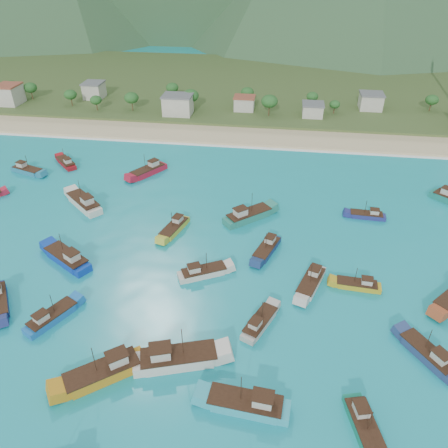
# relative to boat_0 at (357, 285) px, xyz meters

# --- Properties ---
(ground) EXTENTS (600.00, 600.00, 0.00)m
(ground) POSITION_rel_boat_0_xyz_m (-30.80, -3.42, -0.55)
(ground) COLOR #0B6B80
(ground) RESTS_ON ground
(beach) EXTENTS (400.00, 18.00, 1.20)m
(beach) POSITION_rel_boat_0_xyz_m (-30.80, 75.58, -0.55)
(beach) COLOR beige
(beach) RESTS_ON ground
(land) EXTENTS (400.00, 110.00, 2.40)m
(land) POSITION_rel_boat_0_xyz_m (-30.80, 136.58, -0.55)
(land) COLOR #385123
(land) RESTS_ON ground
(surf_line) EXTENTS (400.00, 2.50, 0.08)m
(surf_line) POSITION_rel_boat_0_xyz_m (-30.80, 66.08, -0.55)
(surf_line) COLOR white
(surf_line) RESTS_ON ground
(village) EXTENTS (210.21, 26.65, 7.21)m
(village) POSITION_rel_boat_0_xyz_m (-29.83, 96.43, 4.09)
(village) COLOR beige
(village) RESTS_ON ground
(vegetation) EXTENTS (278.34, 25.48, 8.25)m
(vegetation) POSITION_rel_boat_0_xyz_m (-39.20, 98.92, 4.55)
(vegetation) COLOR #235623
(vegetation) RESTS_ON ground
(boat_0) EXTENTS (8.97, 3.30, 5.19)m
(boat_0) POSITION_rel_boat_0_xyz_m (0.00, 0.00, 0.00)
(boat_0) COLOR #B9981C
(boat_0) RESTS_ON ground
(boat_2) EXTENTS (6.41, 9.75, 5.58)m
(boat_2) POSITION_rel_boat_0_xyz_m (-18.56, -12.91, 0.07)
(boat_2) COLOR #A7A299
(boat_2) RESTS_ON ground
(boat_3) EXTENTS (10.37, 7.28, 5.98)m
(boat_3) POSITION_rel_boat_0_xyz_m (-31.06, -0.51, 0.14)
(boat_3) COLOR beige
(boat_3) RESTS_ON ground
(boat_4) EXTENTS (7.43, 10.29, 5.96)m
(boat_4) POSITION_rel_boat_0_xyz_m (-56.05, -16.67, 0.14)
(boat_4) COLOR #175FAE
(boat_4) RESTS_ON ground
(boat_5) EXTENTS (6.19, 10.50, 5.96)m
(boat_5) POSITION_rel_boat_0_xyz_m (-18.53, 9.28, 0.14)
(boat_5) COLOR navy
(boat_5) RESTS_ON ground
(boat_8) EXTENTS (8.90, 8.85, 5.73)m
(boat_8) POSITION_rel_boat_0_xyz_m (-81.59, 44.95, 0.10)
(boat_8) COLOR maroon
(boat_8) RESTS_ON ground
(boat_10) EXTENTS (12.58, 9.81, 7.41)m
(boat_10) POSITION_rel_boat_0_xyz_m (-60.56, -0.22, 0.40)
(boat_10) COLOR #0E35A2
(boat_10) RESTS_ON ground
(boat_12) EXTENTS (8.68, 10.48, 6.27)m
(boat_12) POSITION_rel_boat_0_xyz_m (9.50, -16.30, 0.20)
(boat_12) COLOR navy
(boat_12) RESTS_ON ground
(boat_13) EXTENTS (5.43, 10.50, 5.95)m
(boat_13) POSITION_rel_boat_0_xyz_m (-2.57, -30.81, 0.14)
(boat_13) COLOR #11795C
(boat_13) RESTS_ON ground
(boat_15) EXTENTS (12.08, 11.16, 7.52)m
(boat_15) POSITION_rel_boat_0_xyz_m (-23.81, 22.04, 0.42)
(boat_15) COLOR #217665
(boat_15) RESTS_ON ground
(boat_17) EXTENTS (9.46, 11.66, 6.94)m
(boat_17) POSITION_rel_boat_0_xyz_m (-55.11, 42.71, 0.32)
(boat_17) COLOR #AB172D
(boat_17) RESTS_ON ground
(boat_18) EXTENTS (8.86, 3.06, 5.16)m
(boat_18) POSITION_rel_boat_0_xyz_m (5.34, 26.84, -0.01)
(boat_18) COLOR navy
(boat_18) RESTS_ON ground
(boat_22) EXTENTS (5.74, 10.50, 5.95)m
(boat_22) POSITION_rel_boat_0_xyz_m (-40.69, 14.59, 0.14)
(boat_22) COLOR gold
(boat_22) RESTS_ON ground
(boat_24) EXTENTS (12.58, 4.72, 7.27)m
(boat_24) POSITION_rel_boat_0_xyz_m (-19.30, -29.58, 0.38)
(boat_24) COLOR #2DA3B7
(boat_24) RESTS_ON ground
(boat_26) EXTENTS (12.26, 11.40, 7.65)m
(boat_26) POSITION_rel_boat_0_xyz_m (-66.32, 22.41, 0.45)
(boat_26) COLOR beige
(boat_26) RESTS_ON ground
(boat_27) EXTENTS (10.80, 6.15, 6.13)m
(boat_27) POSITION_rel_boat_0_xyz_m (-90.67, 38.46, 0.17)
(boat_27) COLOR teal
(boat_27) RESTS_ON ground
(boat_28) EXTENTS (6.50, 10.95, 6.22)m
(boat_28) POSITION_rel_boat_0_xyz_m (-9.19, -0.73, 0.19)
(boat_28) COLOR beige
(boat_28) RESTS_ON ground
(boat_29) EXTENTS (14.34, 8.01, 8.13)m
(boat_29) POSITION_rel_boat_0_xyz_m (-31.33, -22.98, 0.54)
(boat_29) COLOR beige
(boat_29) RESTS_ON ground
(boat_31) EXTENTS (12.67, 10.87, 7.67)m
(boat_31) POSITION_rel_boat_0_xyz_m (-42.13, -27.11, 0.45)
(boat_31) COLOR #C17E17
(boat_31) RESTS_ON ground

